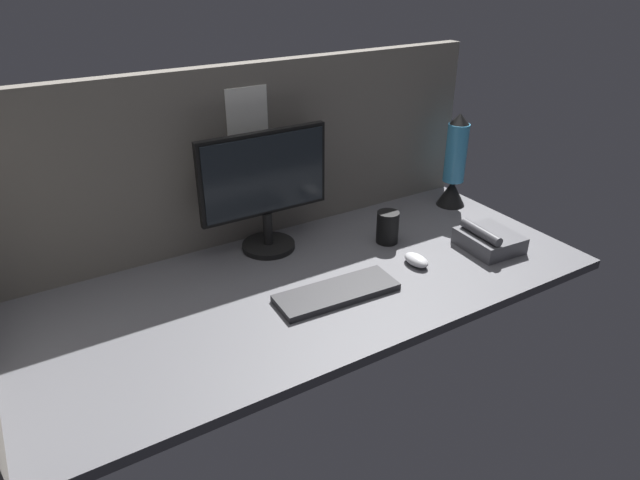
{
  "coord_description": "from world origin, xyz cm",
  "views": [
    {
      "loc": [
        -72.53,
        -129.42,
        91.52
      ],
      "look_at": [
        0.21,
        0.0,
        14.0
      ],
      "focal_mm": 31.6,
      "sensor_mm": 36.0,
      "label": 1
    }
  ],
  "objects_px": {
    "monitor": "(265,185)",
    "lava_lamp": "(454,168)",
    "mug_black_travel": "(388,227)",
    "desk_phone": "(488,240)",
    "keyboard": "(337,292)",
    "mouse": "(416,260)"
  },
  "relations": [
    {
      "from": "monitor",
      "to": "lava_lamp",
      "type": "distance_m",
      "value": 0.79
    },
    {
      "from": "mug_black_travel",
      "to": "desk_phone",
      "type": "xyz_separation_m",
      "value": [
        0.27,
        -0.22,
        -0.02
      ]
    },
    {
      "from": "keyboard",
      "to": "mug_black_travel",
      "type": "distance_m",
      "value": 0.39
    },
    {
      "from": "lava_lamp",
      "to": "mug_black_travel",
      "type": "bearing_deg",
      "value": -163.26
    },
    {
      "from": "mouse",
      "to": "lava_lamp",
      "type": "bearing_deg",
      "value": 33.75
    },
    {
      "from": "mouse",
      "to": "mug_black_travel",
      "type": "distance_m",
      "value": 0.18
    },
    {
      "from": "monitor",
      "to": "mouse",
      "type": "bearing_deg",
      "value": -45.02
    },
    {
      "from": "monitor",
      "to": "keyboard",
      "type": "bearing_deg",
      "value": -84.08
    },
    {
      "from": "keyboard",
      "to": "monitor",
      "type": "bearing_deg",
      "value": 98.91
    },
    {
      "from": "keyboard",
      "to": "lava_lamp",
      "type": "bearing_deg",
      "value": 26.19
    },
    {
      "from": "desk_phone",
      "to": "mouse",
      "type": "bearing_deg",
      "value": 172.08
    },
    {
      "from": "mug_black_travel",
      "to": "desk_phone",
      "type": "height_order",
      "value": "mug_black_travel"
    },
    {
      "from": "monitor",
      "to": "mouse",
      "type": "relative_size",
      "value": 4.64
    },
    {
      "from": "lava_lamp",
      "to": "monitor",
      "type": "bearing_deg",
      "value": 175.93
    },
    {
      "from": "monitor",
      "to": "mouse",
      "type": "height_order",
      "value": "monitor"
    },
    {
      "from": "monitor",
      "to": "desk_phone",
      "type": "height_order",
      "value": "monitor"
    },
    {
      "from": "mug_black_travel",
      "to": "lava_lamp",
      "type": "relative_size",
      "value": 0.31
    },
    {
      "from": "monitor",
      "to": "mouse",
      "type": "distance_m",
      "value": 0.55
    },
    {
      "from": "keyboard",
      "to": "lava_lamp",
      "type": "xyz_separation_m",
      "value": [
        0.75,
        0.32,
        0.14
      ]
    },
    {
      "from": "keyboard",
      "to": "mug_black_travel",
      "type": "bearing_deg",
      "value": 33.37
    },
    {
      "from": "monitor",
      "to": "keyboard",
      "type": "distance_m",
      "value": 0.44
    },
    {
      "from": "keyboard",
      "to": "desk_phone",
      "type": "relative_size",
      "value": 1.85
    }
  ]
}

